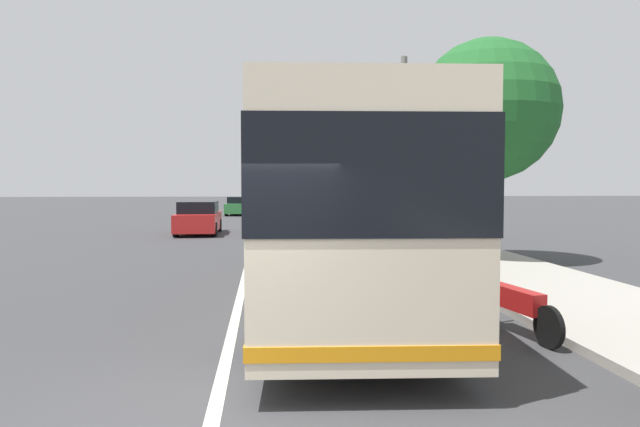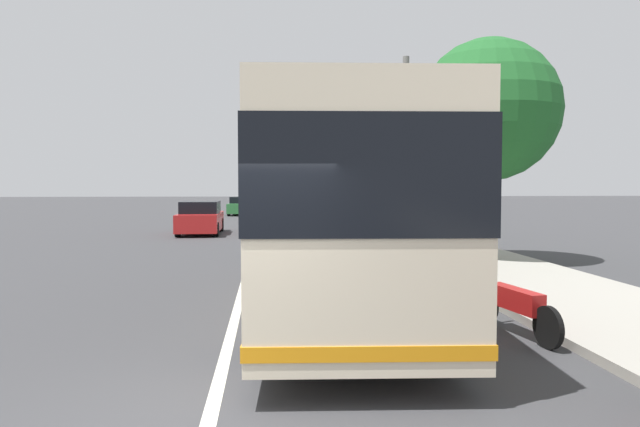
{
  "view_description": "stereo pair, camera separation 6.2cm",
  "coord_description": "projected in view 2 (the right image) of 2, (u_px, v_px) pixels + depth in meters",
  "views": [
    {
      "loc": [
        -5.65,
        -0.52,
        2.29
      ],
      "look_at": [
        5.36,
        -1.56,
        1.74
      ],
      "focal_mm": 32.46,
      "sensor_mm": 36.0,
      "label": 1
    },
    {
      "loc": [
        -5.65,
        -0.59,
        2.29
      ],
      "look_at": [
        5.36,
        -1.56,
        1.74
      ],
      "focal_mm": 32.46,
      "sensor_mm": 36.0,
      "label": 2
    }
  ],
  "objects": [
    {
      "name": "roadside_tree_far_block",
      "position": [
        411.0,
        116.0,
        26.42
      ],
      "size": [
        3.51,
        3.51,
        7.26
      ],
      "color": "brown",
      "rests_on": "ground"
    },
    {
      "name": "lane_divider_line",
      "position": [
        247.0,
        269.0,
        15.63
      ],
      "size": [
        110.0,
        0.16,
        0.01
      ],
      "primitive_type": "cube",
      "color": "silver",
      "rests_on": "ground"
    },
    {
      "name": "car_oncoming",
      "position": [
        201.0,
        218.0,
        27.01
      ],
      "size": [
        4.47,
        1.94,
        1.53
      ],
      "rotation": [
        0.0,
        0.0,
        3.15
      ],
      "color": "red",
      "rests_on": "ground"
    },
    {
      "name": "sidewalk_curb",
      "position": [
        482.0,
        264.0,
        16.21
      ],
      "size": [
        110.0,
        3.6,
        0.14
      ],
      "primitive_type": "cube",
      "color": "#9E998E",
      "rests_on": "ground"
    },
    {
      "name": "motorcycle_far_end",
      "position": [
        514.0,
        305.0,
        8.83
      ],
      "size": [
        2.18,
        0.46,
        1.25
      ],
      "rotation": [
        0.0,
        0.0,
        0.17
      ],
      "color": "black",
      "rests_on": "ground"
    },
    {
      "name": "car_side_street",
      "position": [
        292.0,
        205.0,
        43.07
      ],
      "size": [
        4.15,
        2.1,
        1.6
      ],
      "rotation": [
        0.0,
        0.0,
        0.04
      ],
      "color": "black",
      "rests_on": "ground"
    },
    {
      "name": "coach_bus",
      "position": [
        338.0,
        201.0,
        10.99
      ],
      "size": [
        10.76,
        3.21,
        3.48
      ],
      "rotation": [
        0.0,
        0.0,
        -0.06
      ],
      "color": "beige",
      "rests_on": "ground"
    },
    {
      "name": "ground_plane",
      "position": [
        210.0,
        418.0,
        5.69
      ],
      "size": [
        220.0,
        220.0,
        0.0
      ],
      "primitive_type": "plane",
      "color": "#38383A"
    },
    {
      "name": "utility_pole",
      "position": [
        405.0,
        147.0,
        25.8
      ],
      "size": [
        0.29,
        0.29,
        7.98
      ],
      "primitive_type": "cylinder",
      "color": "slate",
      "rests_on": "ground"
    },
    {
      "name": "car_behind_bus",
      "position": [
        241.0,
        206.0,
        44.09
      ],
      "size": [
        4.32,
        2.01,
        1.39
      ],
      "rotation": [
        0.0,
        0.0,
        3.07
      ],
      "color": "#2D7238",
      "rests_on": "ground"
    },
    {
      "name": "roadside_tree_mid_block",
      "position": [
        488.0,
        110.0,
        17.11
      ],
      "size": [
        4.2,
        4.2,
        6.61
      ],
      "color": "brown",
      "rests_on": "ground"
    }
  ]
}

